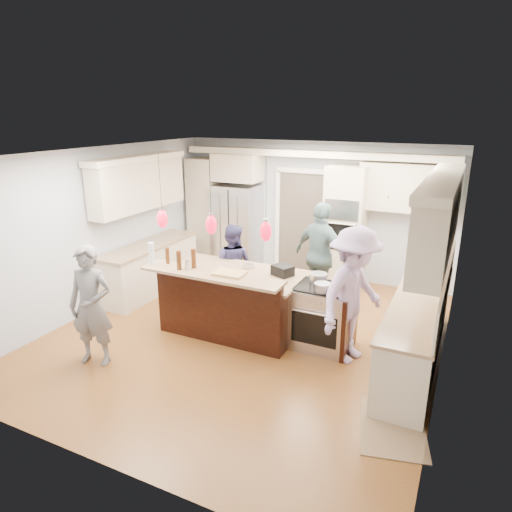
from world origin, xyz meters
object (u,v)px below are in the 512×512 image
Objects in this scene: refrigerator at (237,228)px; kitchen_island at (234,300)px; island_range at (323,317)px; person_far_left at (232,266)px; person_bar_end at (91,306)px.

refrigerator is 2.91m from kitchen_island.
refrigerator is 3.71m from island_range.
island_range is at bearing 149.55° from person_far_left.
kitchen_island is 1.29× the size of person_bar_end.
island_range is 3.17m from person_bar_end.
kitchen_island is (1.30, -2.57, -0.41)m from refrigerator.
island_range is (2.71, -2.49, -0.44)m from refrigerator.
person_bar_end is at bearing -88.89° from refrigerator.
kitchen_island reaches higher than island_range.
person_bar_end is (-2.63, -1.73, 0.36)m from island_range.
refrigerator is 1.10× the size of person_bar_end.
island_range is at bearing 18.30° from person_bar_end.
kitchen_island is at bearing -63.09° from refrigerator.
person_bar_end reaches higher than island_range.
island_range is at bearing -42.59° from refrigerator.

